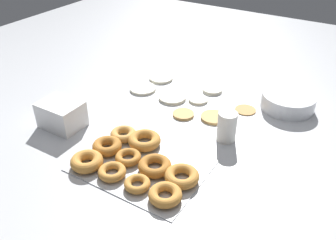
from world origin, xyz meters
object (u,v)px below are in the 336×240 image
(pancake_5, at_px, (143,89))
(pancake_6, at_px, (161,78))
(pancake_4, at_px, (245,109))
(pancake_0, at_px, (183,114))
(pancake_3, at_px, (212,90))
(pancake_7, at_px, (198,100))
(container_stack, at_px, (62,115))
(paper_cup, at_px, (227,127))
(donut_tray, at_px, (136,161))
(pancake_1, at_px, (172,97))
(pancake_2, at_px, (214,117))
(batter_bowl, at_px, (288,101))

(pancake_5, bearing_deg, pancake_6, 84.39)
(pancake_4, bearing_deg, pancake_0, -140.26)
(pancake_3, relative_size, pancake_7, 1.06)
(pancake_4, height_order, pancake_5, pancake_5)
(pancake_0, distance_m, pancake_7, 0.13)
(pancake_0, distance_m, pancake_3, 0.24)
(container_stack, height_order, paper_cup, paper_cup)
(pancake_7, height_order, donut_tray, donut_tray)
(pancake_4, height_order, donut_tray, donut_tray)
(pancake_0, distance_m, pancake_5, 0.27)
(container_stack, bearing_deg, pancake_3, 56.24)
(paper_cup, bearing_deg, pancake_6, 147.86)
(pancake_1, xyz_separation_m, donut_tray, (0.12, -0.43, 0.01))
(pancake_7, bearing_deg, pancake_2, -38.78)
(pancake_4, bearing_deg, pancake_2, -124.74)
(pancake_3, xyz_separation_m, pancake_5, (-0.27, -0.15, -0.00))
(pancake_7, height_order, paper_cup, paper_cup)
(pancake_2, bearing_deg, donut_tray, -103.44)
(pancake_0, height_order, donut_tray, donut_tray)
(pancake_6, height_order, container_stack, container_stack)
(pancake_4, distance_m, pancake_6, 0.44)
(batter_bowl, bearing_deg, paper_cup, -110.65)
(pancake_6, relative_size, pancake_7, 1.35)
(pancake_2, distance_m, pancake_4, 0.15)
(pancake_4, xyz_separation_m, batter_bowl, (0.14, 0.11, 0.03))
(pancake_0, bearing_deg, pancake_5, 160.40)
(pancake_2, relative_size, pancake_5, 0.87)
(batter_bowl, bearing_deg, pancake_7, -157.96)
(pancake_2, relative_size, container_stack, 0.66)
(pancake_1, relative_size, donut_tray, 0.28)
(pancake_0, relative_size, pancake_1, 0.73)
(pancake_0, height_order, paper_cup, paper_cup)
(pancake_5, bearing_deg, batter_bowl, 16.66)
(pancake_1, bearing_deg, container_stack, -122.12)
(pancake_2, bearing_deg, pancake_0, -159.73)
(pancake_2, height_order, pancake_5, same)
(pancake_2, xyz_separation_m, paper_cup, (0.10, -0.10, 0.05))
(pancake_2, bearing_deg, pancake_6, 153.02)
(pancake_1, xyz_separation_m, batter_bowl, (0.43, 0.18, 0.03))
(donut_tray, bearing_deg, pancake_2, 76.56)
(pancake_6, height_order, donut_tray, donut_tray)
(pancake_3, distance_m, batter_bowl, 0.32)
(pancake_7, height_order, container_stack, container_stack)
(pancake_3, height_order, pancake_4, pancake_3)
(donut_tray, bearing_deg, pancake_5, 122.47)
(pancake_3, distance_m, paper_cup, 0.36)
(pancake_1, relative_size, paper_cup, 1.07)
(pancake_1, height_order, pancake_2, pancake_1)
(container_stack, relative_size, paper_cup, 1.41)
(pancake_1, bearing_deg, paper_cup, -26.08)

